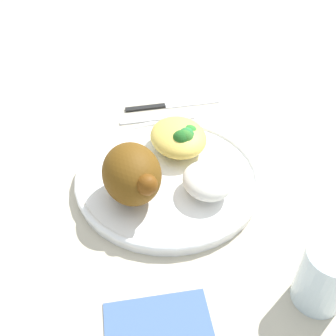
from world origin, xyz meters
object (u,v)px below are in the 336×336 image
object	(u,v)px
roasted_chicken	(132,174)
knife	(165,105)
water_glass	(324,277)
fork	(162,118)
napkin	(158,324)
plate	(168,177)
mac_cheese_with_broccoli	(180,137)
rice_pile	(207,181)

from	to	relation	value
roasted_chicken	knife	distance (m)	0.28
knife	water_glass	bearing A→B (deg)	8.24
fork	knife	distance (m)	0.05
roasted_chicken	fork	size ratio (longest dim) A/B	0.77
napkin	water_glass	bearing A→B (deg)	84.87
plate	water_glass	xyz separation A→B (m)	(0.24, 0.12, 0.03)
roasted_chicken	mac_cheese_with_broccoli	bearing A→B (deg)	132.40
roasted_chicken	water_glass	world-z (taller)	roasted_chicken
roasted_chicken	napkin	bearing A→B (deg)	-3.83
mac_cheese_with_broccoli	fork	world-z (taller)	mac_cheese_with_broccoli
roasted_chicken	knife	bearing A→B (deg)	155.33
roasted_chicken	water_glass	bearing A→B (deg)	40.40
rice_pile	knife	size ratio (longest dim) A/B	0.42
roasted_chicken	rice_pile	world-z (taller)	roasted_chicken
mac_cheese_with_broccoli	fork	bearing A→B (deg)	-179.69
knife	plate	bearing A→B (deg)	-13.61
rice_pile	napkin	xyz separation A→B (m)	(0.17, -0.12, -0.04)
mac_cheese_with_broccoli	plate	bearing A→B (deg)	-31.98
knife	water_glass	distance (m)	0.46
mac_cheese_with_broccoli	napkin	distance (m)	0.30
mac_cheese_with_broccoli	rice_pile	bearing A→B (deg)	5.69
napkin	plate	bearing A→B (deg)	161.78
rice_pile	knife	distance (m)	0.27
plate	fork	bearing A→B (deg)	168.63
mac_cheese_with_broccoli	water_glass	world-z (taller)	water_glass
plate	fork	world-z (taller)	plate
roasted_chicken	mac_cheese_with_broccoli	world-z (taller)	roasted_chicken
rice_pile	mac_cheese_with_broccoli	xyz separation A→B (m)	(-0.11, -0.01, 0.00)
roasted_chicken	napkin	size ratio (longest dim) A/B	0.90
knife	rice_pile	bearing A→B (deg)	-1.29
fork	knife	xyz separation A→B (m)	(-0.04, 0.02, 0.00)
water_glass	napkin	bearing A→B (deg)	-95.13
rice_pile	water_glass	size ratio (longest dim) A/B	0.94
rice_pile	plate	bearing A→B (deg)	-137.69
plate	napkin	xyz separation A→B (m)	(0.22, -0.07, -0.01)
water_glass	rice_pile	bearing A→B (deg)	-159.36
mac_cheese_with_broccoli	napkin	xyz separation A→B (m)	(0.28, -0.11, -0.04)
rice_pile	knife	xyz separation A→B (m)	(-0.26, 0.01, -0.03)
roasted_chicken	napkin	world-z (taller)	roasted_chicken
rice_pile	fork	distance (m)	0.23
knife	napkin	bearing A→B (deg)	-16.00
plate	knife	distance (m)	0.22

